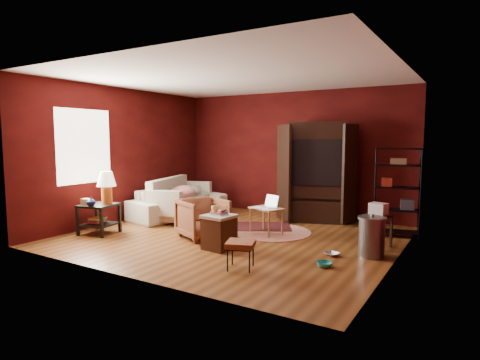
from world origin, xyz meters
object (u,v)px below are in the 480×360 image
(armchair, at_px, (203,216))
(wire_shelving, at_px, (398,188))
(sofa, at_px, (179,198))
(hamper, at_px, (219,231))
(tv_armoire, at_px, (317,170))
(side_table, at_px, (103,196))
(laptop_desk, at_px, (267,210))

(armchair, relative_size, wire_shelving, 0.48)
(sofa, relative_size, hamper, 3.53)
(hamper, distance_m, tv_armoire, 3.01)
(side_table, height_order, hamper, side_table)
(laptop_desk, distance_m, tv_armoire, 1.75)
(sofa, relative_size, wire_shelving, 1.40)
(sofa, height_order, hamper, sofa)
(wire_shelving, bearing_deg, laptop_desk, -163.77)
(sofa, bearing_deg, side_table, -175.95)
(side_table, bearing_deg, armchair, 20.88)
(hamper, xyz_separation_m, tv_armoire, (0.54, 2.85, 0.80))
(side_table, relative_size, laptop_desk, 1.61)
(armchair, relative_size, hamper, 1.22)
(hamper, xyz_separation_m, laptop_desk, (0.19, 1.26, 0.16))
(sofa, xyz_separation_m, laptop_desk, (2.40, -0.40, 0.01))
(tv_armoire, bearing_deg, hamper, -120.26)
(laptop_desk, bearing_deg, armchair, -115.90)
(sofa, relative_size, armchair, 2.90)
(hamper, height_order, laptop_desk, laptop_desk)
(tv_armoire, relative_size, wire_shelving, 1.31)
(tv_armoire, bearing_deg, side_table, -153.46)
(armchair, height_order, hamper, armchair)
(laptop_desk, bearing_deg, sofa, -169.38)
(hamper, relative_size, laptop_desk, 0.88)
(hamper, bearing_deg, tv_armoire, 79.30)
(armchair, relative_size, side_table, 0.67)
(wire_shelving, bearing_deg, hamper, -145.20)
(armchair, distance_m, wire_shelving, 3.49)
(laptop_desk, bearing_deg, hamper, -78.66)
(armchair, bearing_deg, hamper, -99.79)
(armchair, xyz_separation_m, laptop_desk, (0.84, 0.82, 0.06))
(hamper, bearing_deg, side_table, -174.56)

